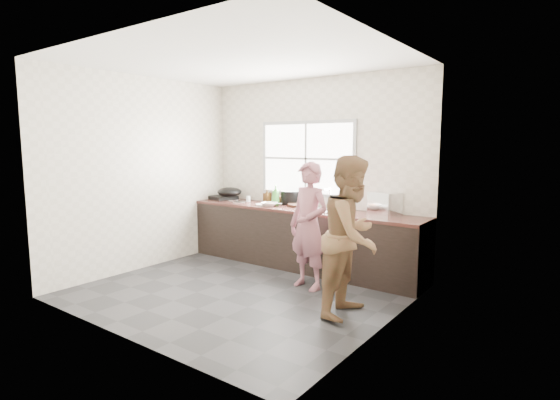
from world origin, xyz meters
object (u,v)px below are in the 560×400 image
Objects in this scene: bowl_held at (340,212)px; bottle_green at (276,195)px; bowl_crabs at (342,211)px; pot_lid_left at (233,200)px; dish_rack at (385,203)px; bowl_mince at (269,204)px; wok at (230,192)px; cutting_board at (301,205)px; pot_lid_right at (240,202)px; bottle_brown_tall at (267,196)px; plate_food at (263,205)px; person_side at (352,236)px; burner at (223,197)px; glass_jar at (248,199)px; woman at (309,230)px; bottle_brown_short at (282,198)px; black_pot at (290,198)px.

bottle_green is (-1.19, 0.20, 0.12)m from bowl_held.
bowl_crabs reaches higher than pot_lid_left.
bottle_green is 0.78× the size of dish_rack.
wok is (-0.95, 0.17, 0.11)m from bowl_mince.
dish_rack is (1.25, 0.09, 0.12)m from cutting_board.
pot_lid_right is at bearing -169.27° from bottle_green.
bottle_brown_tall reaches higher than pot_lid_right.
plate_food is 0.49m from pot_lid_right.
plate_food is 0.37m from bottle_brown_tall.
cutting_board is 0.97× the size of wok.
burner is at bearing 64.92° from person_side.
bowl_mince is 1.16× the size of bowl_held.
person_side is 17.71× the size of glass_jar.
bottle_brown_tall is at bearing 156.50° from woman.
bottle_green is 1.36× the size of pot_lid_right.
dish_rack is (1.66, 0.00, 0.06)m from bottle_brown_short.
pot_lid_right is at bearing -29.20° from pot_lid_left.
burner is at bearing -172.52° from bottle_brown_short.
pot_lid_right is at bearing -16.39° from burner.
woman is at bearing -25.44° from glass_jar.
bottle_green reaches higher than pot_lid_left.
bottle_brown_short is 0.42× the size of dish_rack.
pot_lid_left is (-0.90, 0.04, -0.14)m from bottle_green.
woman is 3.71× the size of wok.
pot_lid_left is at bearing 166.33° from bowl_mince.
black_pot is at bearing 50.49° from plate_food.
dish_rack is at bearing 0.00° from bottle_brown_short.
woman is 15.58× the size of glass_jar.
pot_lid_right is at bearing 169.88° from woman.
plate_food is at bearing -129.51° from black_pot.
bowl_held reaches higher than pot_lid_right.
bowl_mince reaches higher than plate_food.
bottle_brown_short is 1.11m from burner.
bowl_held is 2.10m from pot_lid_left.
plate_food is 0.23m from bottle_green.
black_pot is 1.29× the size of pot_lid_right.
bottle_green is (-1.16, 0.08, 0.12)m from bowl_crabs.
plate_food is 0.83m from wok.
black_pot reaches higher than bowl_mince.
person_side reaches higher than woman.
plate_food is at bearing 165.10° from bowl_mince.
person_side reaches higher than bowl_crabs.
black_pot is 1.51m from dish_rack.
plate_food reaches higher than pot_lid_right.
dish_rack is at bearing 10.18° from plate_food.
bottle_brown_tall is 0.50× the size of burner.
cutting_board is 1.26m from dish_rack.
bowl_held is at bearing 31.91° from person_side.
bottle_brown_tall reaches higher than glass_jar.
wok is 0.14m from pot_lid_left.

